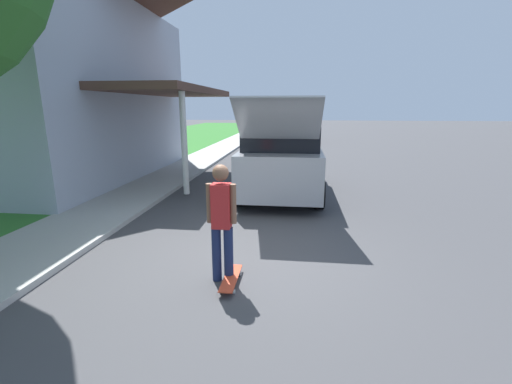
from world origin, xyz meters
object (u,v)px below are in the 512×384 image
skateboarder (222,219)px  skateboard (231,278)px  car_down_street (293,131)px  suv_parked (283,156)px

skateboarder → skateboard: skateboarder is taller
car_down_street → skateboard: 20.86m
suv_parked → car_down_street: 15.52m
suv_parked → skateboard: 5.43m
skateboard → skateboarder: bearing=144.9°
car_down_street → skateboarder: skateboarder is taller
suv_parked → skateboard: bearing=-94.9°
car_down_street → skateboard: size_ratio=5.37×
car_down_street → skateboard: bearing=-91.4°
suv_parked → car_down_street: (0.04, 15.52, -0.36)m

